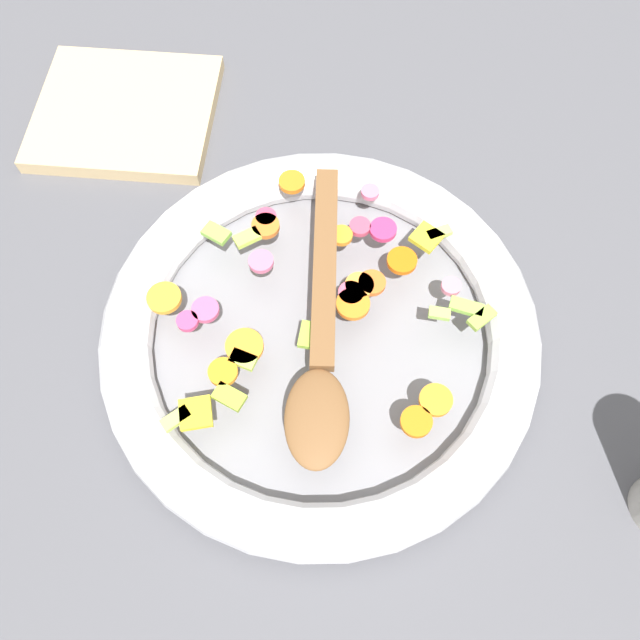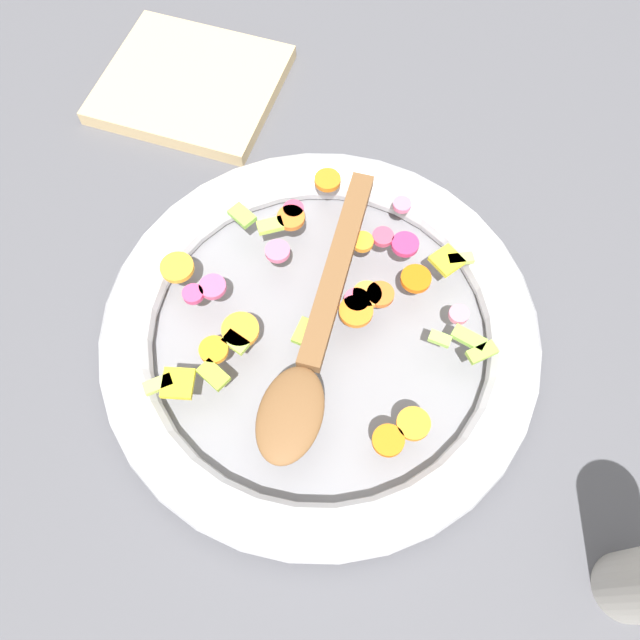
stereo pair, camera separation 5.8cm
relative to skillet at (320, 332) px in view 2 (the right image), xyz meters
The scene contains 5 objects.
ground_plane 0.02m from the skillet, ahead, with size 4.00×4.00×0.00m, color #4C4C51.
skillet is the anchor object (origin of this frame).
chopped_vegetables 0.04m from the skillet, 105.12° to the left, with size 0.34×0.29×0.01m.
wooden_spoon 0.05m from the skillet, 86.62° to the right, with size 0.06×0.31×0.01m.
cutting_board 0.38m from the skillet, 133.19° to the left, with size 0.21×0.19×0.02m.
Camera 2 is at (0.08, -0.24, 0.58)m, focal length 35.00 mm.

